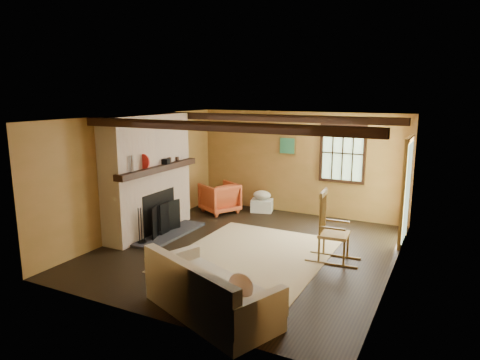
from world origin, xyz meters
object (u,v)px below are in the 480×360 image
Objects in this scene: fireplace at (149,180)px; rocking_chair at (332,232)px; sofa at (208,295)px; armchair at (220,198)px; laundry_basket at (262,205)px.

rocking_chair is at bearing 2.94° from fireplace.
sofa is 4.86m from armchair.
sofa is 5.01m from laundry_basket.
fireplace is 2.14m from armchair.
laundry_basket is (1.41, 2.45, -0.95)m from fireplace.
rocking_chair is 2.43× the size of laundry_basket.
sofa is at bearing -39.94° from fireplace.
armchair is at bearing 74.73° from fireplace.
fireplace reaches higher than laundry_basket.
laundry_basket is at bearing 148.55° from armchair.
armchair is (0.53, 1.94, -0.74)m from fireplace.
laundry_basket is (-1.41, 4.81, -0.13)m from sofa.
fireplace is 2.98m from laundry_basket.
laundry_basket is at bearing 40.88° from rocking_chair.
fireplace is at bearing 12.92° from armchair.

